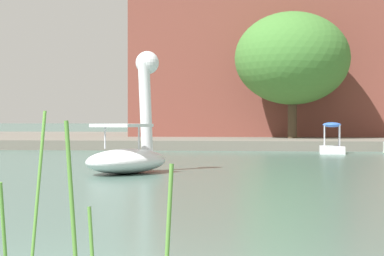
# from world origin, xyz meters

# --- Properties ---
(shore_bank_far) EXTENTS (117.43, 25.68, 0.43)m
(shore_bank_far) POSITION_xyz_m (0.00, 41.26, 0.22)
(shore_bank_far) COLOR #6B665B
(shore_bank_far) RESTS_ON ground_plane
(swan_boat) EXTENTS (2.47, 3.22, 3.16)m
(swan_boat) POSITION_xyz_m (-1.80, 13.83, 0.64)
(swan_boat) COLOR white
(swan_boat) RESTS_ON ground_plane
(pedal_boat_blue) EXTENTS (1.02, 1.79, 1.25)m
(pedal_boat_blue) POSITION_xyz_m (4.04, 26.36, 0.39)
(pedal_boat_blue) COLOR white
(pedal_boat_blue) RESTS_ON ground_plane
(tree_sapling_by_fence) EXTENTS (6.11, 6.14, 6.31)m
(tree_sapling_by_fence) POSITION_xyz_m (2.57, 33.97, 4.41)
(tree_sapling_by_fence) COLOR #423323
(tree_sapling_by_fence) RESTS_ON shore_bank_far
(apartment_block) EXTENTS (17.93, 14.06, 10.10)m
(apartment_block) POSITION_xyz_m (2.70, 43.41, 5.48)
(apartment_block) COLOR brown
(apartment_block) RESTS_ON shore_bank_far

